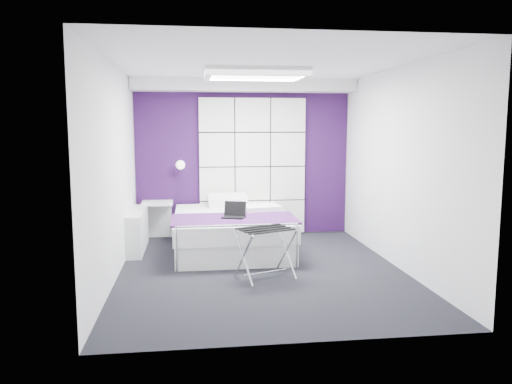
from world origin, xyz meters
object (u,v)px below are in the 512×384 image
radiator (137,230)px  laptop (233,214)px  nightstand (157,203)px  luggage_rack (265,253)px  wall_lamp (180,165)px  bed (231,230)px

radiator → laptop: 1.57m
radiator → nightstand: (0.26, 0.72, 0.30)m
laptop → luggage_rack: bearing=-52.1°
wall_lamp → luggage_rack: 2.75m
wall_lamp → laptop: size_ratio=0.49×
luggage_rack → radiator: bearing=115.0°
radiator → bed: size_ratio=0.58×
radiator → luggage_rack: size_ratio=1.93×
bed → nightstand: bed is taller
luggage_rack → laptop: bearing=86.5°
nightstand → wall_lamp: bearing=6.0°
wall_lamp → luggage_rack: bearing=-66.0°
luggage_rack → laptop: (-0.31, 0.95, 0.33)m
wall_lamp → nightstand: bearing=-174.0°
radiator → nightstand: nightstand is taller
luggage_rack → bed: bearing=80.6°
nightstand → laptop: bearing=-50.7°
bed → luggage_rack: bed is taller
radiator → bed: 1.40m
bed → wall_lamp: bearing=128.2°
wall_lamp → luggage_rack: size_ratio=0.24×
radiator → luggage_rack: luggage_rack is taller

